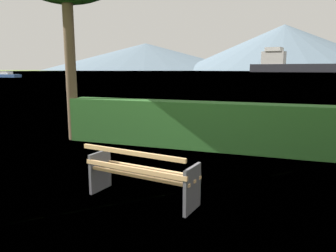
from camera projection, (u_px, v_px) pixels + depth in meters
name	position (u px, v px, depth m)	size (l,w,h in m)	color
ground_plane	(143.00, 199.00, 5.16)	(1400.00, 1400.00, 0.00)	olive
water_surface	(281.00, 72.00, 290.60)	(620.00, 620.00, 0.00)	#6B8EA3
park_bench	(141.00, 174.00, 5.03)	(1.87, 0.86, 0.87)	tan
hedge_row	(199.00, 125.00, 8.40)	(7.42, 0.65, 1.22)	#285B23
cargo_ship_large	(304.00, 65.00, 226.72)	(87.89, 28.26, 17.67)	#232328
fishing_boat_near	(6.00, 75.00, 82.09)	(8.07, 2.86, 1.51)	#335693
distant_hills	(317.00, 47.00, 506.46)	(927.09, 480.55, 85.60)	slate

